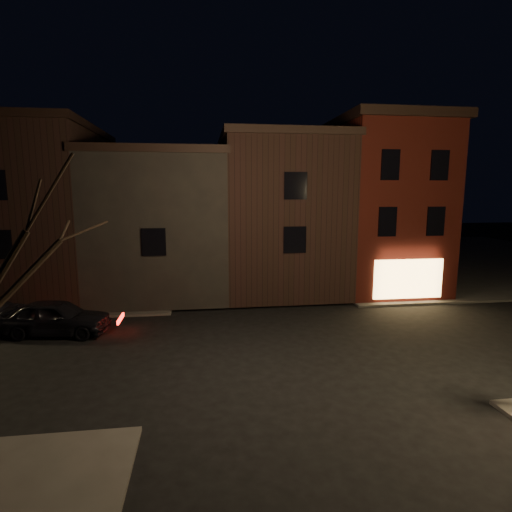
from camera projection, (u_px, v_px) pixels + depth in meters
The scene contains 8 objects.
ground at pixel (288, 348), 16.04m from camera, with size 120.00×120.00×0.00m, color black.
sidewalk_far_right at pixel (448, 257), 38.24m from camera, with size 30.00×30.00×0.12m, color #2D2B28.
sidewalk_far_left at pixel (0, 267), 32.96m from camera, with size 30.00×30.00×0.12m, color #2D2B28.
corner_building at pixel (380, 205), 25.51m from camera, with size 6.50×8.50×10.50m.
row_building_a at pixel (277, 213), 25.74m from camera, with size 7.30×10.30×9.40m.
row_building_b at pixel (163, 222), 24.87m from camera, with size 7.80×10.30×8.40m.
row_building_c at pixel (38, 211), 23.79m from camera, with size 7.30×10.30×9.90m.
parked_car_a at pixel (56, 317), 17.46m from camera, with size 1.83×4.56×1.55m, color black.
Camera 1 is at (-3.31, -14.94, 6.19)m, focal length 28.00 mm.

